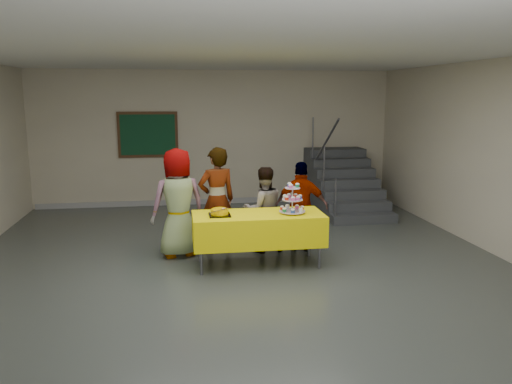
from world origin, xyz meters
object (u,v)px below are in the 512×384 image
Objects in this scene: schoolchild_a at (178,203)px; schoolchild_d at (301,207)px; schoolchild_c at (263,210)px; noticeboard at (148,135)px; bear_cake at (220,211)px; schoolchild_b at (217,200)px; cupcake_stand at (292,202)px; bake_table at (258,228)px; staircase at (341,186)px.

schoolchild_a is 1.17× the size of schoolchild_d.
schoolchild_c is 1.04× the size of noticeboard.
schoolchild_d reaches higher than bear_cake.
schoolchild_c is at bearing 155.66° from schoolchild_b.
schoolchild_a is (-1.63, 0.66, -0.10)m from cupcake_stand.
schoolchild_b reaches higher than schoolchild_d.
bake_table is 0.69m from schoolchild_c.
schoolchild_b is (0.60, 0.13, -0.00)m from schoolchild_a.
bear_cake is at bearing 71.71° from schoolchild_b.
schoolchild_a is at bearing 157.78° from cupcake_stand.
schoolchild_c is at bearing 9.61° from schoolchild_d.
cupcake_stand is 0.80m from schoolchild_c.
schoolchild_c is at bearing -61.96° from noticeboard.
bake_table is 1.39× the size of schoolchild_c.
schoolchild_c reaches higher than cupcake_stand.
noticeboard reaches higher than schoolchild_b.
bake_table is 0.78× the size of staircase.
bear_cake is (-0.56, -0.03, 0.27)m from bake_table.
noticeboard is at bearing -69.14° from schoolchild_c.
bear_cake is 0.28× the size of noticeboard.
cupcake_stand reaches higher than bake_table.
schoolchild_d is at bearing -119.47° from staircase.
schoolchild_c is 0.61m from schoolchild_d.
bake_table is at bearing -124.78° from staircase.
noticeboard is (-2.55, 3.71, 0.89)m from schoolchild_d.
noticeboard reaches higher than bear_cake.
bake_table is 1.01m from schoolchild_d.
bear_cake is at bearing -130.31° from staircase.
noticeboard is at bearing -96.02° from schoolchild_a.
schoolchild_a is 1.93m from schoolchild_d.
cupcake_stand is at bearing 142.16° from schoolchild_a.
schoolchild_c is at bearing 42.32° from bear_cake.
schoolchild_c is 0.56× the size of staircase.
bake_table is 1.45× the size of noticeboard.
schoolchild_a is at bearing 131.77° from bear_cake.
cupcake_stand is 4.04m from staircase.
schoolchild_d is (0.79, 0.60, 0.16)m from bake_table.
schoolchild_b is 1.23× the size of schoolchild_c.
schoolchild_c is (-0.30, 0.70, -0.26)m from cupcake_stand.
staircase is (1.92, 3.52, -0.45)m from cupcake_stand.
noticeboard is (-1.20, 4.34, 0.77)m from bear_cake.
schoolchild_b is 0.69× the size of staircase.
schoolchild_b is at bearing 142.28° from cupcake_stand.
schoolchild_d reaches higher than cupcake_stand.
staircase reaches higher than schoolchild_c.
cupcake_stand is 1.05m from bear_cake.
staircase is (2.23, 2.82, -0.19)m from schoolchild_c.
cupcake_stand is at bearing -118.65° from staircase.
schoolchild_b reaches higher than cupcake_stand.
cupcake_stand is at bearing 106.31° from schoolchild_c.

